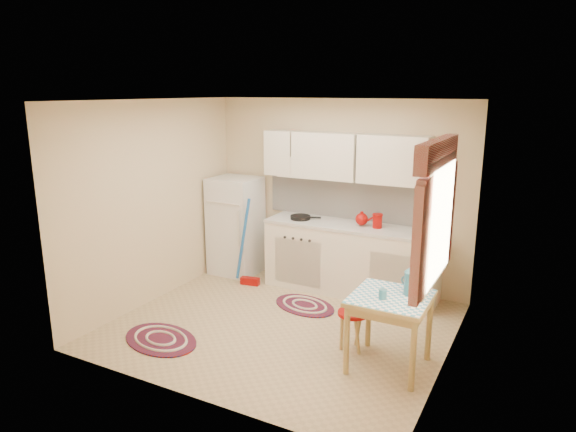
% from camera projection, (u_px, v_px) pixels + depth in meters
% --- Properties ---
extents(room_shell, '(3.64, 3.60, 2.52)m').
position_uv_depth(room_shell, '(304.00, 185.00, 5.59)').
color(room_shell, tan).
rests_on(room_shell, ground).
extents(fridge, '(0.65, 0.60, 1.40)m').
position_uv_depth(fridge, '(236.00, 226.00, 7.39)').
color(fridge, white).
rests_on(fridge, ground).
extents(broom, '(0.30, 0.16, 1.20)m').
position_uv_depth(broom, '(249.00, 243.00, 6.91)').
color(broom, blue).
rests_on(broom, ground).
extents(base_cabinets, '(2.25, 0.60, 0.88)m').
position_uv_depth(base_cabinets, '(351.00, 260.00, 6.70)').
color(base_cabinets, white).
rests_on(base_cabinets, ground).
extents(countertop, '(2.27, 0.62, 0.04)m').
position_uv_depth(countertop, '(352.00, 226.00, 6.59)').
color(countertop, beige).
rests_on(countertop, base_cabinets).
extents(frying_pan, '(0.34, 0.34, 0.05)m').
position_uv_depth(frying_pan, '(300.00, 217.00, 6.86)').
color(frying_pan, black).
rests_on(frying_pan, countertop).
extents(red_kettle, '(0.22, 0.21, 0.18)m').
position_uv_depth(red_kettle, '(362.00, 219.00, 6.51)').
color(red_kettle, '#990805').
rests_on(red_kettle, countertop).
extents(red_canister, '(0.12, 0.12, 0.16)m').
position_uv_depth(red_canister, '(377.00, 222.00, 6.41)').
color(red_canister, '#990805').
rests_on(red_canister, countertop).
extents(table, '(0.72, 0.72, 0.72)m').
position_uv_depth(table, '(389.00, 332.00, 4.89)').
color(table, tan).
rests_on(table, ground).
extents(stool, '(0.38, 0.38, 0.42)m').
position_uv_depth(stool, '(352.00, 331.00, 5.24)').
color(stool, '#990805').
rests_on(stool, ground).
extents(coffee_pot, '(0.19, 0.18, 0.31)m').
position_uv_depth(coffee_pot, '(411.00, 280.00, 4.80)').
color(coffee_pot, '#2A6881').
rests_on(coffee_pot, table).
extents(mug, '(0.08, 0.08, 0.10)m').
position_uv_depth(mug, '(383.00, 294.00, 4.73)').
color(mug, '#2A6881').
rests_on(mug, table).
extents(rug_center, '(0.96, 0.78, 0.02)m').
position_uv_depth(rug_center, '(305.00, 305.00, 6.35)').
color(rug_center, maroon).
rests_on(rug_center, ground).
extents(rug_left, '(1.06, 0.83, 0.02)m').
position_uv_depth(rug_left, '(161.00, 339.00, 5.49)').
color(rug_left, maroon).
rests_on(rug_left, ground).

